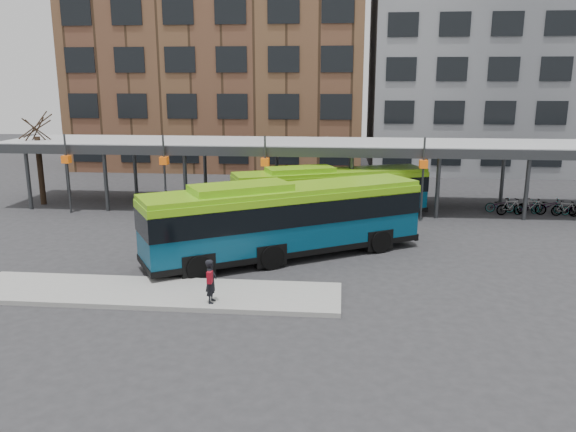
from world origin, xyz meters
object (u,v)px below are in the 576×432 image
object	(u,v)px
bus_front	(285,218)
bus_rear	(330,192)
tree	(40,167)
pedestrian	(211,281)

from	to	relation	value
bus_front	bus_rear	world-z (taller)	bus_front
tree	bus_front	distance (m)	19.59
bus_front	pedestrian	xyz separation A→B (m)	(-1.99, -6.06, -0.86)
tree	bus_rear	distance (m)	18.95
bus_front	bus_rear	bearing A→B (deg)	44.86
tree	bus_front	xyz separation A→B (m)	(16.91, -9.87, -0.59)
bus_front	bus_rear	size ratio (longest dim) A/B	1.09
tree	pedestrian	size ratio (longest dim) A/B	3.53
pedestrian	bus_front	bearing A→B (deg)	-17.66
bus_front	pedestrian	world-z (taller)	bus_front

